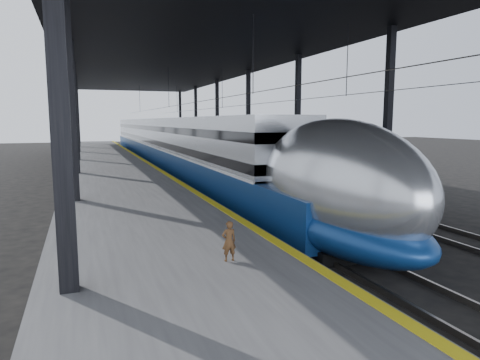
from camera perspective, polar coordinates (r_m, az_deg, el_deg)
ground at (r=15.10m, az=1.74°, el=-8.31°), size 160.00×160.00×0.00m
platform at (r=33.70m, az=-16.84°, el=1.19°), size 6.00×80.00×1.00m
yellow_strip at (r=33.93m, az=-12.15°, el=2.25°), size 0.30×80.00×0.01m
rails at (r=35.14m, az=-3.69°, el=1.08°), size 6.52×80.00×0.16m
canopy at (r=34.59m, az=-8.12°, el=15.92°), size 18.00×75.00×9.47m
tgv_train at (r=39.79m, az=-9.49°, el=4.67°), size 3.10×65.20×4.45m
second_train at (r=47.28m, az=-5.01°, el=5.17°), size 2.91×56.05×4.00m
child at (r=9.91m, az=-1.49°, el=-8.14°), size 0.35×0.24×0.95m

